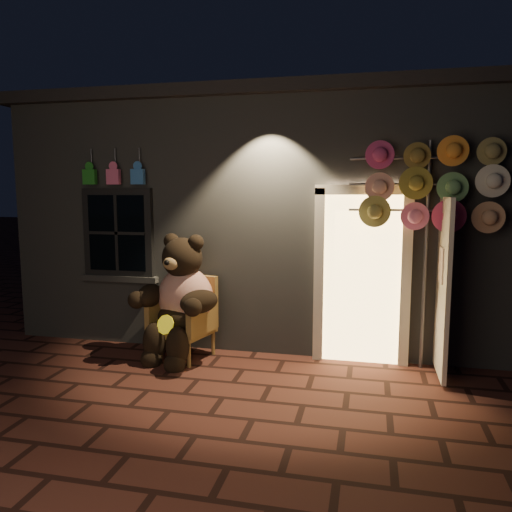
% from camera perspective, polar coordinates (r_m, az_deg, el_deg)
% --- Properties ---
extents(ground, '(60.00, 60.00, 0.00)m').
position_cam_1_polar(ground, '(5.36, -3.85, -15.84)').
color(ground, '#4D261D').
rests_on(ground, ground).
extents(shop_building, '(7.30, 5.95, 3.51)m').
position_cam_1_polar(shop_building, '(8.82, 3.59, 4.99)').
color(shop_building, slate).
rests_on(shop_building, ground).
extents(wicker_armchair, '(0.84, 0.79, 1.03)m').
position_cam_1_polar(wicker_armchair, '(6.51, -8.00, -6.86)').
color(wicker_armchair, olive).
rests_on(wicker_armchair, ground).
extents(teddy_bear, '(1.16, 1.03, 1.64)m').
position_cam_1_polar(teddy_bear, '(6.35, -8.64, -5.00)').
color(teddy_bear, '#B03212').
rests_on(teddy_bear, ground).
extents(hat_rack, '(1.69, 0.22, 2.71)m').
position_cam_1_polar(hat_rack, '(6.01, 19.36, 7.52)').
color(hat_rack, '#59595E').
rests_on(hat_rack, ground).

